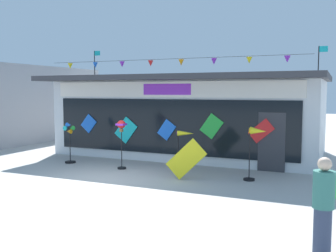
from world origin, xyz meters
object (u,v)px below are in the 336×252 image
(wind_spinner_center_left, at_px, (183,143))
(display_kite_on_ground, at_px, (186,159))
(kite_shop_building, at_px, (192,115))
(person_mid_plaza, at_px, (324,206))
(wind_spinner_far_left, at_px, (69,138))
(wind_spinner_center_right, at_px, (256,142))
(wind_spinner_left, at_px, (121,132))

(wind_spinner_center_left, height_order, display_kite_on_ground, wind_spinner_center_left)
(kite_shop_building, relative_size, person_mid_plaza, 6.60)
(kite_shop_building, height_order, wind_spinner_center_left, kite_shop_building)
(wind_spinner_far_left, distance_m, wind_spinner_center_right, 7.01)
(kite_shop_building, height_order, person_mid_plaza, kite_shop_building)
(person_mid_plaza, bearing_deg, wind_spinner_center_right, 132.35)
(wind_spinner_center_right, bearing_deg, kite_shop_building, 130.13)
(kite_shop_building, xyz_separation_m, wind_spinner_center_left, (1.18, -4.02, -0.70))
(wind_spinner_far_left, bearing_deg, wind_spinner_center_right, -1.09)
(person_mid_plaza, height_order, display_kite_on_ground, person_mid_plaza)
(wind_spinner_far_left, bearing_deg, kite_shop_building, 51.12)
(kite_shop_building, height_order, wind_spinner_left, kite_shop_building)
(wind_spinner_far_left, xyz_separation_m, wind_spinner_center_left, (4.55, 0.16, 0.04))
(kite_shop_building, distance_m, wind_spinner_center_right, 5.66)
(wind_spinner_left, relative_size, wind_spinner_center_left, 1.22)
(wind_spinner_far_left, bearing_deg, wind_spinner_center_left, 1.99)
(wind_spinner_left, distance_m, wind_spinner_center_right, 4.63)
(wind_spinner_far_left, height_order, wind_spinner_left, wind_spinner_left)
(wind_spinner_center_left, xyz_separation_m, wind_spinner_center_right, (2.46, -0.29, 0.20))
(wind_spinner_far_left, xyz_separation_m, person_mid_plaza, (9.11, -5.25, -0.06))
(kite_shop_building, bearing_deg, wind_spinner_left, -102.90)
(wind_spinner_far_left, height_order, wind_spinner_center_right, wind_spinner_center_right)
(wind_spinner_center_right, relative_size, person_mid_plaza, 0.97)
(kite_shop_building, bearing_deg, person_mid_plaza, -58.67)
(wind_spinner_center_left, relative_size, person_mid_plaza, 0.84)
(wind_spinner_far_left, height_order, wind_spinner_center_left, wind_spinner_far_left)
(wind_spinner_center_left, height_order, wind_spinner_center_right, wind_spinner_center_right)
(wind_spinner_center_left, distance_m, wind_spinner_center_right, 2.48)
(wind_spinner_far_left, xyz_separation_m, display_kite_on_ground, (5.03, -0.82, -0.30))
(wind_spinner_left, distance_m, display_kite_on_ground, 2.81)
(wind_spinner_center_left, height_order, person_mid_plaza, person_mid_plaza)
(kite_shop_building, distance_m, wind_spinner_left, 4.48)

